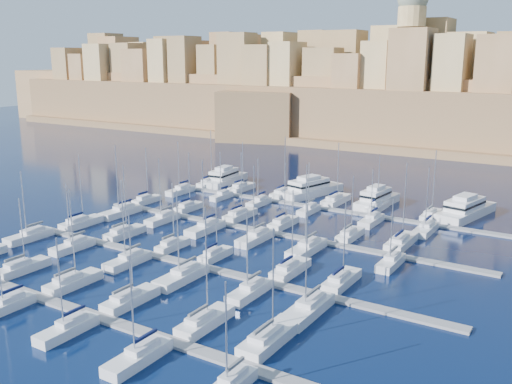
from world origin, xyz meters
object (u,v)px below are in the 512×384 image
Objects in this scene: motor_yacht_b at (310,188)px; motor_yacht_c at (377,199)px; sailboat_4 at (205,321)px; motor_yacht_d at (465,209)px; sailboat_2 at (73,282)px; motor_yacht_a at (225,178)px.

motor_yacht_b and motor_yacht_c have the same top height.
motor_yacht_d is (16.52, 70.83, 0.96)m from sailboat_4.
sailboat_2 is at bearing -179.87° from sailboat_4.
motor_yacht_b is (25.22, 1.09, 0.00)m from motor_yacht_a.
motor_yacht_c and motor_yacht_d have the same top height.
sailboat_2 reaches higher than motor_yacht_b.
motor_yacht_b is 17.91m from motor_yacht_c.
motor_yacht_c is at bearing 72.49° from sailboat_2.
sailboat_2 is 72.62m from motor_yacht_c.
motor_yacht_c is at bearing 92.36° from sailboat_4.
sailboat_4 is (24.69, 0.05, 0.01)m from sailboat_2.
motor_yacht_a is at bearing -179.00° from motor_yacht_d.
motor_yacht_a is 0.86× the size of motor_yacht_d.
sailboat_4 is 0.96× the size of motor_yacht_a.
sailboat_4 is at bearing -56.65° from motor_yacht_a.
sailboat_4 reaches higher than motor_yacht_c.
motor_yacht_d is (62.43, 1.08, 0.00)m from motor_yacht_a.
motor_yacht_c is (17.83, -1.64, -0.00)m from motor_yacht_b.
motor_yacht_c is 0.80× the size of motor_yacht_d.
motor_yacht_b is (-20.68, 70.83, 0.96)m from sailboat_4.
sailboat_2 is at bearing -120.18° from motor_yacht_d.
sailboat_4 is at bearing -73.72° from motor_yacht_b.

